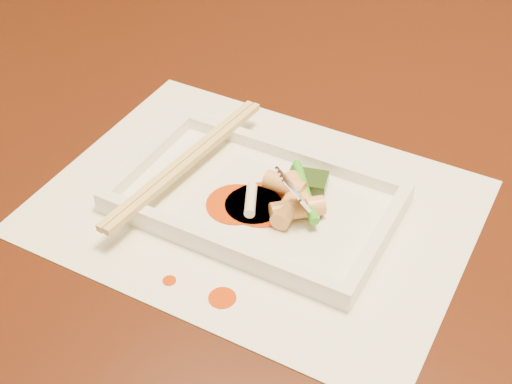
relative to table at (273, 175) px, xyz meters
The scene contains 22 objects.
table is the anchor object (origin of this frame).
placemat 0.20m from the table, 68.51° to the right, with size 0.40×0.30×0.00m, color white.
sauce_splatter_a 0.31m from the table, 71.31° to the right, with size 0.02×0.02×0.00m, color #BF3805.
sauce_splatter_b 0.30m from the table, 81.24° to the right, with size 0.01×0.01×0.00m, color #BF3805.
plate_base 0.20m from the table, 68.51° to the right, with size 0.26×0.16×0.01m, color white.
plate_rim_far 0.16m from the table, 53.89° to the right, with size 0.26×0.01×0.01m, color white.
plate_rim_near 0.27m from the table, 74.91° to the right, with size 0.26×0.01×0.01m, color white.
plate_rim_left 0.21m from the table, 110.69° to the right, with size 0.01×0.14×0.01m, color white.
plate_rim_right 0.27m from the table, 40.64° to the right, with size 0.01×0.14×0.01m, color white.
veg_piece 0.20m from the table, 50.86° to the right, with size 0.04×0.03×0.01m, color black.
scallion_white 0.22m from the table, 69.52° to the right, with size 0.01×0.01×0.04m, color #EAEACC.
scallion_green 0.21m from the table, 53.20° to the right, with size 0.01×0.01×0.09m, color #299518.
chopstick_a 0.21m from the table, 96.64° to the right, with size 0.01×0.24×0.01m, color #DBB76D.
chopstick_b 0.21m from the table, 93.82° to the right, with size 0.01×0.24×0.01m, color #DBB76D.
fork 0.27m from the table, 46.96° to the right, with size 0.09×0.10×0.14m, color silver, non-canonical shape.
sauce_blob_0 0.21m from the table, 66.45° to the right, with size 0.06×0.06×0.00m, color #BF3805.
sauce_blob_1 0.21m from the table, 74.13° to the right, with size 0.06×0.06×0.00m, color #BF3805.
sauce_blob_2 0.21m from the table, 68.92° to the right, with size 0.06×0.06×0.00m, color #BF3805.
rice_cake_0 0.23m from the table, 56.51° to the right, with size 0.02×0.02×0.05m, color #ECB86E.
rice_cake_1 0.21m from the table, 55.14° to the right, with size 0.02×0.02×0.05m, color #ECB86E.
rice_cake_2 0.21m from the table, 59.41° to the right, with size 0.02×0.02×0.04m, color #ECB86E.
rice_cake_3 0.23m from the table, 59.21° to the right, with size 0.02×0.02×0.04m, color #ECB86E.
Camera 1 is at (0.31, -0.61, 1.21)m, focal length 50.00 mm.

